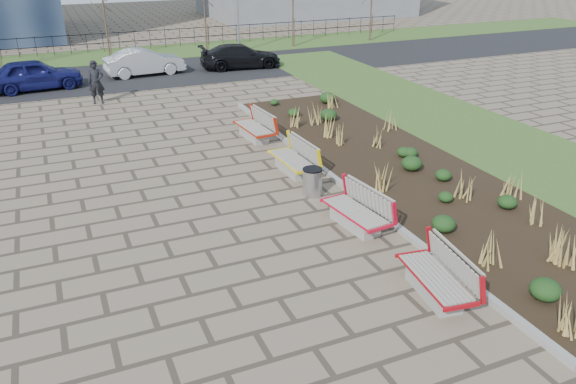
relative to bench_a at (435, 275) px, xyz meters
name	(u,v)px	position (x,y,z in m)	size (l,w,h in m)	color
ground	(279,299)	(-3.00, 1.16, -0.50)	(120.00, 120.00, 0.00)	#6C5E4A
planting_bed	(399,168)	(3.25, 6.16, -0.45)	(4.50, 18.00, 0.10)	black
planting_curb	(335,179)	(0.92, 6.16, -0.42)	(0.16, 18.00, 0.15)	gray
grass_verge_near	(513,149)	(8.00, 6.16, -0.48)	(5.00, 38.00, 0.04)	#33511E
grass_verge_far	(107,56)	(-3.00, 29.16, -0.48)	(80.00, 5.00, 0.04)	#33511E
road	(122,76)	(-3.00, 23.16, -0.49)	(80.00, 7.00, 0.02)	black
bench_a	(435,275)	(0.00, 0.00, 0.00)	(0.90, 2.10, 1.00)	#AB0B14
bench_b	(355,209)	(0.00, 3.30, 0.00)	(0.90, 2.10, 1.00)	red
bench_c	(292,158)	(0.00, 7.29, 0.00)	(0.90, 2.10, 1.00)	yellow
bench_d	(254,126)	(0.00, 10.81, 0.00)	(0.90, 2.10, 1.00)	red
litter_bin	(312,183)	(-0.17, 5.47, -0.09)	(0.55, 0.55, 0.81)	#B2B2B7
pedestrian	(96,82)	(-4.71, 18.14, 0.45)	(0.70, 0.46, 1.91)	black
car_blue	(34,75)	(-7.21, 21.80, 0.26)	(1.75, 4.36, 1.49)	#121451
car_silver	(145,62)	(-1.75, 22.95, 0.21)	(1.45, 4.17, 1.37)	#999BA0
car_black	(240,56)	(3.54, 22.60, 0.18)	(1.84, 4.54, 1.32)	black
tree_c	(106,26)	(-3.00, 27.66, 1.54)	(1.40, 1.40, 4.00)	#4C3D2D
tree_d	(205,20)	(3.00, 27.66, 1.54)	(1.40, 1.40, 4.00)	#4C3D2D
tree_e	(293,15)	(9.00, 27.66, 1.54)	(1.40, 1.40, 4.00)	#4C3D2D
tree_f	(371,11)	(15.00, 27.66, 1.54)	(1.40, 1.40, 4.00)	#4C3D2D
lamp_east	(238,3)	(5.00, 27.16, 2.54)	(0.24, 0.60, 6.00)	gray
railing_fence	(103,42)	(-3.00, 30.66, 0.14)	(44.00, 0.10, 1.20)	black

